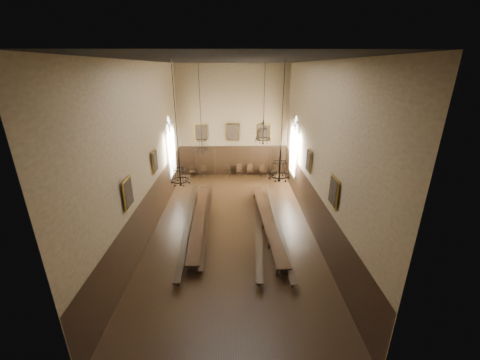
{
  "coord_description": "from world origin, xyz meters",
  "views": [
    {
      "loc": [
        0.17,
        -15.0,
        8.67
      ],
      "look_at": [
        0.46,
        1.5,
        2.35
      ],
      "focal_mm": 22.0,
      "sensor_mm": 36.0,
      "label": 1
    }
  ],
  "objects_px": {
    "bench_left_inner": "(207,221)",
    "chair_0": "(192,173)",
    "table_right": "(267,223)",
    "chandelier_front_right": "(280,169)",
    "table_left": "(200,221)",
    "chair_3": "(228,173)",
    "chandelier_front_left": "(180,173)",
    "bench_left_outer": "(189,222)",
    "chair_1": "(204,173)",
    "chair_4": "(239,173)",
    "chandelier_back_left": "(202,144)",
    "chandelier_back_right": "(263,135)",
    "bench_right_outer": "(277,223)",
    "chair_5": "(250,173)",
    "chair_6": "(263,173)",
    "bench_right_inner": "(258,223)",
    "chair_7": "(273,173)"
  },
  "relations": [
    {
      "from": "bench_left_inner",
      "to": "chandelier_front_right",
      "type": "bearing_deg",
      "value": -37.77
    },
    {
      "from": "chair_3",
      "to": "chair_6",
      "type": "relative_size",
      "value": 0.99
    },
    {
      "from": "bench_right_inner",
      "to": "chandelier_back_left",
      "type": "height_order",
      "value": "chandelier_back_left"
    },
    {
      "from": "bench_left_outer",
      "to": "chair_6",
      "type": "distance_m",
      "value": 9.87
    },
    {
      "from": "chandelier_back_left",
      "to": "chandelier_front_left",
      "type": "xyz_separation_m",
      "value": [
        -0.5,
        -4.8,
        -0.13
      ]
    },
    {
      "from": "bench_right_inner",
      "to": "chair_3",
      "type": "bearing_deg",
      "value": 102.93
    },
    {
      "from": "bench_left_outer",
      "to": "chair_0",
      "type": "xyz_separation_m",
      "value": [
        -0.93,
        8.53,
        -0.01
      ]
    },
    {
      "from": "chandelier_back_right",
      "to": "bench_left_outer",
      "type": "bearing_deg",
      "value": -154.19
    },
    {
      "from": "chandelier_back_left",
      "to": "chandelier_back_right",
      "type": "xyz_separation_m",
      "value": [
        3.66,
        -0.13,
        0.58
      ]
    },
    {
      "from": "bench_right_outer",
      "to": "chair_5",
      "type": "xyz_separation_m",
      "value": [
        -1.08,
        8.74,
        0.0
      ]
    },
    {
      "from": "chandelier_back_left",
      "to": "chandelier_front_left",
      "type": "bearing_deg",
      "value": -95.94
    },
    {
      "from": "bench_left_inner",
      "to": "chair_0",
      "type": "height_order",
      "value": "chair_0"
    },
    {
      "from": "bench_right_outer",
      "to": "chair_4",
      "type": "height_order",
      "value": "chair_4"
    },
    {
      "from": "chair_3",
      "to": "chair_1",
      "type": "bearing_deg",
      "value": -168.86
    },
    {
      "from": "table_right",
      "to": "chandelier_back_left",
      "type": "height_order",
      "value": "chandelier_back_left"
    },
    {
      "from": "chair_0",
      "to": "chandelier_front_left",
      "type": "xyz_separation_m",
      "value": [
        1.15,
        -11.09,
        3.96
      ]
    },
    {
      "from": "table_right",
      "to": "bench_left_inner",
      "type": "height_order",
      "value": "table_right"
    },
    {
      "from": "table_left",
      "to": "chair_3",
      "type": "bearing_deg",
      "value": 80.5
    },
    {
      "from": "table_right",
      "to": "bench_left_inner",
      "type": "bearing_deg",
      "value": 173.98
    },
    {
      "from": "bench_left_outer",
      "to": "chair_1",
      "type": "bearing_deg",
      "value": 89.81
    },
    {
      "from": "bench_left_outer",
      "to": "chandelier_front_left",
      "type": "bearing_deg",
      "value": -85.23
    },
    {
      "from": "bench_right_inner",
      "to": "chair_5",
      "type": "bearing_deg",
      "value": 90.13
    },
    {
      "from": "chair_1",
      "to": "chair_4",
      "type": "bearing_deg",
      "value": -7.26
    },
    {
      "from": "bench_left_outer",
      "to": "bench_right_outer",
      "type": "xyz_separation_m",
      "value": [
        5.09,
        -0.22,
        -0.0
      ]
    },
    {
      "from": "chair_1",
      "to": "chair_4",
      "type": "xyz_separation_m",
      "value": [
        3.01,
        0.07,
        0.02
      ]
    },
    {
      "from": "bench_left_outer",
      "to": "chandelier_front_right",
      "type": "xyz_separation_m",
      "value": [
        4.68,
        -2.69,
        4.16
      ]
    },
    {
      "from": "bench_right_inner",
      "to": "chair_6",
      "type": "bearing_deg",
      "value": 83.23
    },
    {
      "from": "bench_right_inner",
      "to": "chandelier_back_left",
      "type": "distance_m",
      "value": 5.77
    },
    {
      "from": "bench_right_outer",
      "to": "chandelier_front_right",
      "type": "distance_m",
      "value": 4.86
    },
    {
      "from": "table_right",
      "to": "bench_right_outer",
      "type": "bearing_deg",
      "value": 0.52
    },
    {
      "from": "table_left",
      "to": "chair_4",
      "type": "xyz_separation_m",
      "value": [
        2.4,
        8.54,
        -0.05
      ]
    },
    {
      "from": "table_right",
      "to": "chair_3",
      "type": "height_order",
      "value": "chair_3"
    },
    {
      "from": "bench_left_outer",
      "to": "chandelier_back_left",
      "type": "xyz_separation_m",
      "value": [
        0.71,
        2.24,
        4.08
      ]
    },
    {
      "from": "chair_6",
      "to": "bench_left_inner",
      "type": "bearing_deg",
      "value": -135.13
    },
    {
      "from": "bench_left_inner",
      "to": "chandelier_front_left",
      "type": "xyz_separation_m",
      "value": [
        -0.81,
        -2.7,
        3.99
      ]
    },
    {
      "from": "bench_right_inner",
      "to": "table_right",
      "type": "bearing_deg",
      "value": -10.59
    },
    {
      "from": "table_right",
      "to": "chair_0",
      "type": "height_order",
      "value": "chair_0"
    },
    {
      "from": "bench_left_outer",
      "to": "chair_1",
      "type": "distance_m",
      "value": 8.47
    },
    {
      "from": "chair_1",
      "to": "chandelier_back_left",
      "type": "xyz_separation_m",
      "value": [
        0.69,
        -6.22,
        4.11
      ]
    },
    {
      "from": "chair_3",
      "to": "chandelier_front_left",
      "type": "xyz_separation_m",
      "value": [
        -1.84,
        -11.0,
        3.97
      ]
    },
    {
      "from": "bench_left_inner",
      "to": "chair_6",
      "type": "bearing_deg",
      "value": 64.26
    },
    {
      "from": "table_left",
      "to": "chandelier_front_right",
      "type": "bearing_deg",
      "value": -33.63
    },
    {
      "from": "chair_0",
      "to": "chair_4",
      "type": "xyz_separation_m",
      "value": [
        3.97,
        -0.0,
        0.0
      ]
    },
    {
      "from": "table_left",
      "to": "chair_0",
      "type": "xyz_separation_m",
      "value": [
        -1.57,
        8.54,
        -0.06
      ]
    },
    {
      "from": "chair_7",
      "to": "chandelier_back_right",
      "type": "relative_size",
      "value": 0.21
    },
    {
      "from": "chair_6",
      "to": "chair_7",
      "type": "xyz_separation_m",
      "value": [
        0.88,
        -0.03,
        -0.02
      ]
    },
    {
      "from": "chair_7",
      "to": "chandelier_front_right",
      "type": "relative_size",
      "value": 0.18
    },
    {
      "from": "table_right",
      "to": "chandelier_front_left",
      "type": "distance_m",
      "value": 6.25
    },
    {
      "from": "bench_left_inner",
      "to": "chair_4",
      "type": "bearing_deg",
      "value": 76.49
    },
    {
      "from": "bench_left_outer",
      "to": "bench_left_inner",
      "type": "distance_m",
      "value": 1.03
    }
  ]
}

